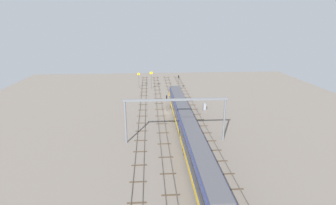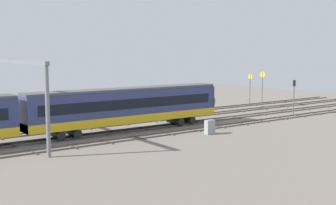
{
  "view_description": "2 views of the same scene",
  "coord_description": "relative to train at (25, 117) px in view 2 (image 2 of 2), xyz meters",
  "views": [
    {
      "loc": [
        -62.4,
        4.59,
        21.51
      ],
      "look_at": [
        2.12,
        0.05,
        1.94
      ],
      "focal_mm": 28.63,
      "sensor_mm": 36.0,
      "label": 1
    },
    {
      "loc": [
        -30.23,
        -45.37,
        9.14
      ],
      "look_at": [
        1.92,
        -1.23,
        2.76
      ],
      "focal_mm": 47.14,
      "sensor_mm": 36.0,
      "label": 2
    }
  ],
  "objects": [
    {
      "name": "ground_plane",
      "position": [
        16.3,
        2.16,
        -2.66
      ],
      "size": [
        107.0,
        107.0,
        0.0
      ],
      "primitive_type": "plane",
      "color": "slate"
    },
    {
      "name": "track_near_foreground",
      "position": [
        16.3,
        -4.32,
        -2.59
      ],
      "size": [
        91.0,
        2.4,
        0.16
      ],
      "color": "#59544C",
      "rests_on": "ground"
    },
    {
      "name": "track_with_train",
      "position": [
        16.3,
        -0.0,
        -2.59
      ],
      "size": [
        91.0,
        2.4,
        0.16
      ],
      "color": "#59544C",
      "rests_on": "ground"
    },
    {
      "name": "track_middle",
      "position": [
        16.3,
        4.32,
        -2.59
      ],
      "size": [
        91.0,
        2.4,
        0.16
      ],
      "color": "#59544C",
      "rests_on": "ground"
    },
    {
      "name": "track_second_far",
      "position": [
        16.3,
        8.65,
        -2.59
      ],
      "size": [
        91.0,
        2.4,
        0.16
      ],
      "color": "#59544C",
      "rests_on": "ground"
    },
    {
      "name": "train",
      "position": [
        0.0,
        0.0,
        0.0
      ],
      "size": [
        50.4,
        3.24,
        4.8
      ],
      "color": "navy",
      "rests_on": "ground"
    },
    {
      "name": "overhead_gantry",
      "position": [
        -0.28,
        2.14,
        3.63
      ],
      "size": [
        0.4,
        18.79,
        8.28
      ],
      "color": "slate",
      "rests_on": "ground"
    },
    {
      "name": "speed_sign_near_foreground",
      "position": [
        42.84,
        10.38,
        0.65
      ],
      "size": [
        0.14,
        0.88,
        5.15
      ],
      "color": "#4C4C51",
      "rests_on": "ground"
    },
    {
      "name": "speed_sign_mid_trackside",
      "position": [
        41.28,
        6.17,
        1.14
      ],
      "size": [
        0.14,
        0.99,
        5.8
      ],
      "color": "#4C4C51",
      "rests_on": "ground"
    },
    {
      "name": "signal_light_trackside_approach",
      "position": [
        17.66,
        2.6,
        -0.0
      ],
      "size": [
        0.31,
        0.32,
        4.02
      ],
      "color": "#4C4C51",
      "rests_on": "ground"
    },
    {
      "name": "signal_light_trackside_departure",
      "position": [
        38.22,
        -2.62,
        0.58
      ],
      "size": [
        0.31,
        0.32,
        4.98
      ],
      "color": "#4C4C51",
      "rests_on": "ground"
    },
    {
      "name": "relay_cabinet",
      "position": [
        18.09,
        -7.09,
        -1.87
      ],
      "size": [
        1.12,
        0.63,
        1.58
      ],
      "color": "gray",
      "rests_on": "ground"
    }
  ]
}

